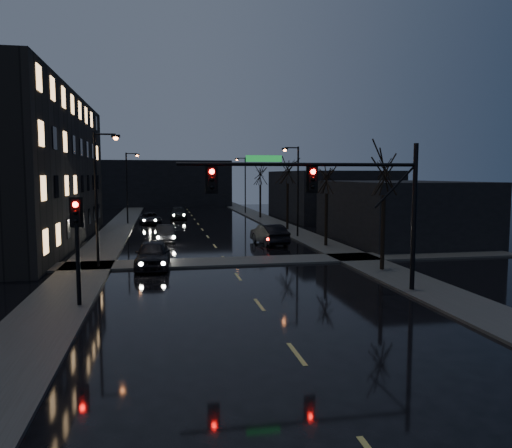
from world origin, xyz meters
name	(u,v)px	position (x,y,z in m)	size (l,w,h in m)	color
ground	(316,380)	(0.00, 0.00, 0.00)	(160.00, 160.00, 0.00)	black
sidewalk_left	(113,234)	(-8.50, 35.00, 0.06)	(3.00, 140.00, 0.12)	#2D2D2B
sidewalk_right	(291,230)	(8.50, 35.00, 0.06)	(3.00, 140.00, 0.12)	#2D2D2B
sidewalk_cross	(227,262)	(0.00, 18.50, 0.06)	(40.00, 3.00, 0.12)	#2D2D2B
apartment_block	(0,169)	(-16.50, 30.00, 6.00)	(12.00, 30.00, 12.00)	black
commercial_right_near	(400,211)	(15.50, 26.00, 2.50)	(10.00, 14.00, 5.00)	black
commercial_right_far	(330,195)	(17.00, 48.00, 3.00)	(12.00, 18.00, 6.00)	black
far_block	(167,184)	(-3.00, 78.00, 4.00)	(22.00, 10.00, 8.00)	black
signal_mast	(338,190)	(3.85, 9.00, 4.87)	(11.11, 0.41, 7.00)	black
signal_pole_left	(77,236)	(-7.50, 8.99, 3.01)	(0.35, 0.41, 4.53)	black
tree_near	(385,163)	(8.40, 14.00, 6.22)	(3.52, 3.52, 8.08)	black
tree_mid_a	(327,171)	(8.40, 24.00, 5.83)	(3.30, 3.30, 7.58)	black
tree_mid_b	(288,164)	(8.40, 36.00, 6.61)	(3.74, 3.74, 8.59)	black
tree_far	(260,171)	(8.40, 50.00, 6.06)	(3.43, 3.43, 7.88)	black
streetlight_l_near	(100,188)	(-7.58, 18.00, 4.77)	(1.53, 0.28, 8.00)	black
streetlight_l_far	(129,182)	(-7.58, 45.00, 4.77)	(1.53, 0.28, 8.00)	black
streetlight_r_mid	(296,184)	(7.58, 30.00, 4.77)	(1.53, 0.28, 8.00)	black
streetlight_r_far	(244,180)	(7.58, 58.00, 4.77)	(1.53, 0.28, 8.00)	black
oncoming_car_a	(153,254)	(-4.61, 17.47, 0.83)	(1.96, 4.88, 1.66)	black
oncoming_car_b	(166,233)	(-3.74, 29.23, 0.70)	(1.48, 4.26, 1.40)	black
oncoming_car_c	(150,218)	(-5.32, 44.52, 0.67)	(2.21, 4.79, 1.33)	black
oncoming_car_d	(178,213)	(-1.97, 51.01, 0.73)	(2.05, 5.04, 1.46)	black
lead_car	(269,234)	(4.40, 26.18, 0.81)	(1.71, 4.90, 1.61)	black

